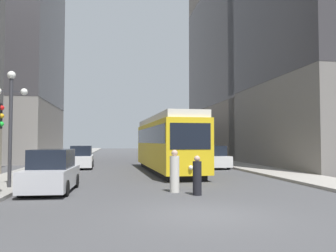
{
  "coord_description": "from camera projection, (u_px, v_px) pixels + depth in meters",
  "views": [
    {
      "loc": [
        -2.61,
        -10.02,
        2.16
      ],
      "look_at": [
        0.31,
        8.96,
        3.03
      ],
      "focal_mm": 36.9,
      "sensor_mm": 36.0,
      "label": 1
    }
  ],
  "objects": [
    {
      "name": "pedestrian_crossing_near",
      "position": [
        197.0,
        177.0,
        13.88
      ],
      "size": [
        0.36,
        0.36,
        1.59
      ],
      "rotation": [
        0.0,
        0.0,
        5.68
      ],
      "color": "black",
      "rests_on": "ground"
    },
    {
      "name": "transit_bus",
      "position": [
        171.0,
        143.0,
        40.77
      ],
      "size": [
        2.59,
        12.56,
        3.45
      ],
      "rotation": [
        0.0,
        0.0,
        -0.0
      ],
      "color": "black",
      "rests_on": "ground"
    },
    {
      "name": "ground_plane",
      "position": [
        204.0,
        215.0,
        10.19
      ],
      "size": [
        200.0,
        200.0,
        0.0
      ],
      "primitive_type": "plane",
      "color": "#424244"
    },
    {
      "name": "parked_car_left_near",
      "position": [
        81.0,
        158.0,
        28.09
      ],
      "size": [
        2.01,
        4.83,
        1.82
      ],
      "rotation": [
        0.0,
        0.0,
        0.03
      ],
      "color": "black",
      "rests_on": "ground"
    },
    {
      "name": "sidewalk_right",
      "position": [
        188.0,
        156.0,
        50.92
      ],
      "size": [
        3.01,
        120.0,
        0.15
      ],
      "primitive_type": "cube",
      "color": "gray",
      "rests_on": "ground"
    },
    {
      "name": "pedestrian_crossing_far",
      "position": [
        175.0,
        172.0,
        14.71
      ],
      "size": [
        0.4,
        0.4,
        1.81
      ],
      "rotation": [
        0.0,
        0.0,
        1.24
      ],
      "color": "beige",
      "rests_on": "ground"
    },
    {
      "name": "parked_car_right_far",
      "position": [
        212.0,
        158.0,
        28.26
      ],
      "size": [
        1.98,
        4.73,
        1.82
      ],
      "rotation": [
        0.0,
        0.0,
        3.17
      ],
      "color": "black",
      "rests_on": "ground"
    },
    {
      "name": "streetcar",
      "position": [
        166.0,
        142.0,
        24.68
      ],
      "size": [
        3.17,
        13.64,
        3.89
      ],
      "rotation": [
        0.0,
        0.0,
        0.04
      ],
      "color": "black",
      "rests_on": "ground"
    },
    {
      "name": "building_right_corner",
      "position": [
        246.0,
        55.0,
        47.79
      ],
      "size": [
        11.93,
        22.51,
        27.61
      ],
      "color": "slate",
      "rests_on": "ground"
    },
    {
      "name": "sidewalk_left",
      "position": [
        75.0,
        156.0,
        48.46
      ],
      "size": [
        3.01,
        120.0,
        0.15
      ],
      "primitive_type": "cube",
      "color": "gray",
      "rests_on": "ground"
    },
    {
      "name": "lamp_post_left_near",
      "position": [
        11.0,
        110.0,
        15.33
      ],
      "size": [
        1.41,
        0.36,
        5.16
      ],
      "color": "#333338",
      "rests_on": "sidewalk_left"
    },
    {
      "name": "parked_car_left_mid",
      "position": [
        52.0,
        172.0,
        14.84
      ],
      "size": [
        2.02,
        4.35,
        1.82
      ],
      "rotation": [
        0.0,
        0.0,
        -0.04
      ],
      "color": "black",
      "rests_on": "ground"
    }
  ]
}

